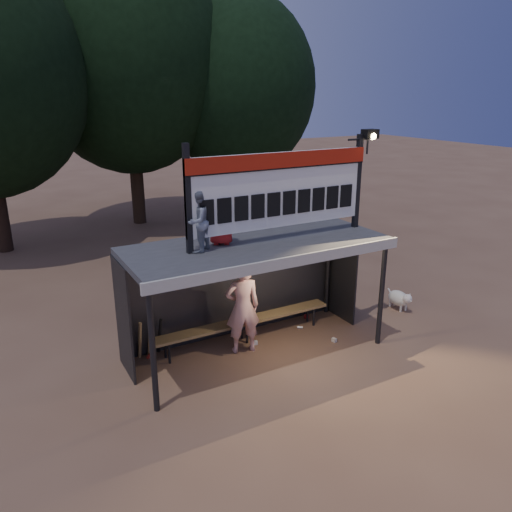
% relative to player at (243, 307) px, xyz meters
% --- Properties ---
extents(ground, '(80.00, 80.00, 0.00)m').
position_rel_player_xyz_m(ground, '(0.22, -0.19, -0.96)').
color(ground, brown).
rests_on(ground, ground).
extents(player, '(0.78, 0.61, 1.91)m').
position_rel_player_xyz_m(player, '(0.00, 0.00, 0.00)').
color(player, white).
rests_on(player, ground).
extents(child_a, '(0.68, 0.66, 1.10)m').
position_rel_player_xyz_m(child_a, '(-0.97, -0.18, 1.91)').
color(child_a, gray).
rests_on(child_a, dugout_shelter).
extents(child_b, '(0.64, 0.54, 1.10)m').
position_rel_player_xyz_m(child_b, '(-0.41, 0.04, 1.92)').
color(child_b, '#B11B1B').
rests_on(child_b, dugout_shelter).
extents(dugout_shelter, '(5.10, 2.08, 2.32)m').
position_rel_player_xyz_m(dugout_shelter, '(0.22, 0.05, 0.89)').
color(dugout_shelter, '#38383A').
rests_on(dugout_shelter, ground).
extents(scoreboard_assembly, '(4.10, 0.27, 1.99)m').
position_rel_player_xyz_m(scoreboard_assembly, '(0.78, -0.20, 2.37)').
color(scoreboard_assembly, black).
rests_on(scoreboard_assembly, dugout_shelter).
extents(bench, '(4.00, 0.35, 0.48)m').
position_rel_player_xyz_m(bench, '(0.22, 0.36, -0.52)').
color(bench, olive).
rests_on(bench, ground).
extents(tree_mid, '(7.22, 7.22, 10.36)m').
position_rel_player_xyz_m(tree_mid, '(1.22, 11.31, 5.21)').
color(tree_mid, '#2F2015').
rests_on(tree_mid, ground).
extents(tree_right, '(6.08, 6.08, 8.72)m').
position_rel_player_xyz_m(tree_right, '(5.22, 10.31, 4.23)').
color(tree_right, black).
rests_on(tree_right, ground).
extents(dog, '(0.36, 0.81, 0.49)m').
position_rel_player_xyz_m(dog, '(4.25, -0.03, -0.68)').
color(dog, beige).
rests_on(dog, ground).
extents(bats, '(0.47, 0.33, 0.84)m').
position_rel_player_xyz_m(bats, '(-1.73, 0.63, -0.53)').
color(bats, '#9C7A49').
rests_on(bats, ground).
extents(litter, '(3.89, 1.37, 0.08)m').
position_rel_player_xyz_m(litter, '(0.82, 0.19, -0.92)').
color(litter, '#B21E1F').
rests_on(litter, ground).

